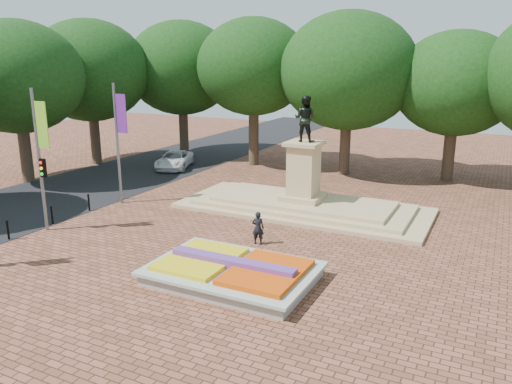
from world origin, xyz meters
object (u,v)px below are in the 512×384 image
at_px(van, 174,160).
at_px(pedestrian, 258,228).
at_px(flower_bed, 233,272).
at_px(monument, 303,195).

bearing_deg(van, pedestrian, -62.67).
bearing_deg(flower_bed, pedestrian, 102.61).
bearing_deg(monument, van, 155.65).
distance_m(flower_bed, van, 21.25).
xyz_separation_m(flower_bed, pedestrian, (-0.89, 3.97, 0.41)).
distance_m(flower_bed, pedestrian, 4.09).
height_order(van, pedestrian, pedestrian).
relative_size(flower_bed, monument, 0.45).
height_order(flower_bed, pedestrian, pedestrian).
height_order(monument, pedestrian, monument).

